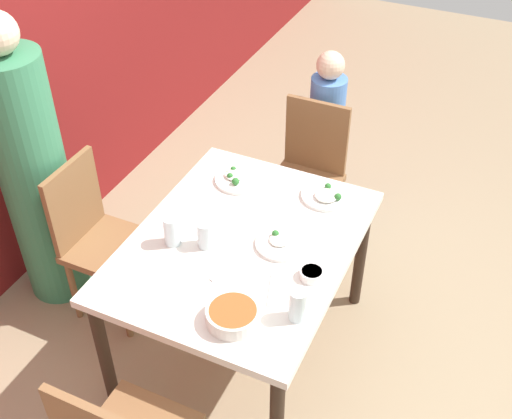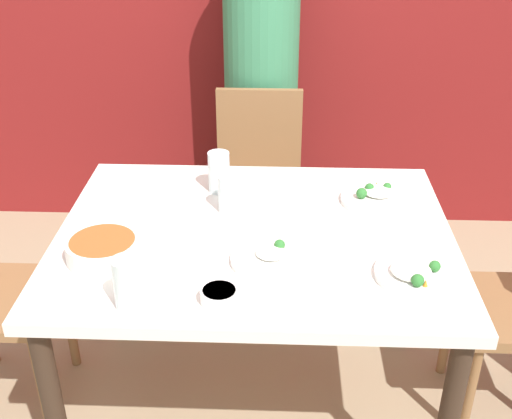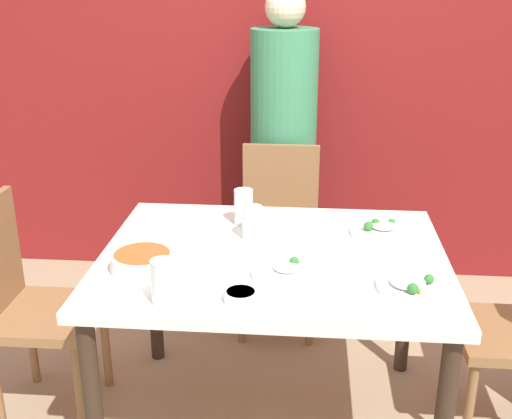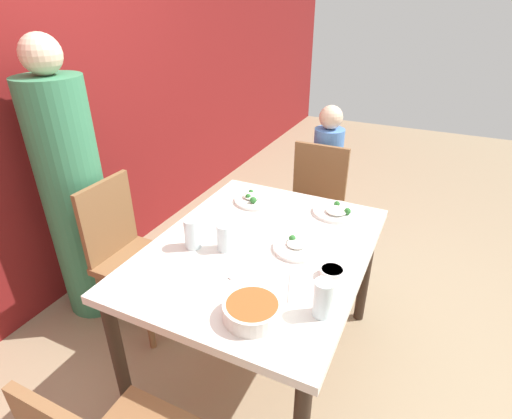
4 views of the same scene
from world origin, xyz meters
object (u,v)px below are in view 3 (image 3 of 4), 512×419
(chair_adult_spot, at_px, (279,232))
(plate_rice_adult, at_px, (286,272))
(bowl_curry, at_px, (142,261))
(glass_water_tall, at_px, (243,207))
(person_adult, at_px, (283,161))

(chair_adult_spot, relative_size, plate_rice_adult, 3.89)
(bowl_curry, bearing_deg, chair_adult_spot, 67.23)
(bowl_curry, relative_size, glass_water_tall, 1.49)
(chair_adult_spot, xyz_separation_m, glass_water_tall, (-0.12, -0.55, 0.33))
(person_adult, height_order, bowl_curry, person_adult)
(chair_adult_spot, distance_m, person_adult, 0.43)
(person_adult, distance_m, bowl_curry, 1.41)
(chair_adult_spot, relative_size, person_adult, 0.55)
(glass_water_tall, bearing_deg, person_adult, 82.39)
(chair_adult_spot, distance_m, plate_rice_adult, 1.03)
(person_adult, xyz_separation_m, bowl_curry, (-0.42, -1.34, 0.03))
(person_adult, bearing_deg, glass_water_tall, -97.61)
(bowl_curry, bearing_deg, plate_rice_adult, 0.55)
(bowl_curry, xyz_separation_m, plate_rice_adult, (0.49, 0.00, -0.02))
(chair_adult_spot, relative_size, bowl_curry, 4.18)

